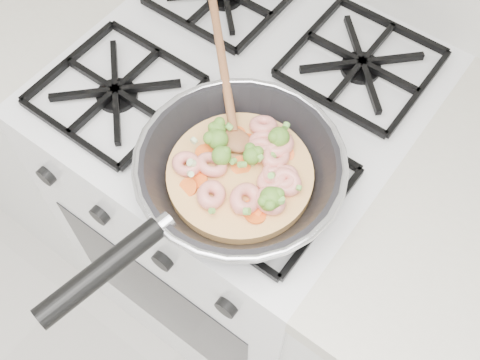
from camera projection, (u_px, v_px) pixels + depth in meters
The scene contains 3 objects.
stove at pixel (240, 204), 1.36m from camera, with size 0.60×0.60×0.92m.
counter_left at pixel (14, 57), 1.61m from camera, with size 1.00×0.60×0.90m.
skillet at pixel (238, 171), 0.82m from camera, with size 0.39×0.57×0.09m.
Camera 1 is at (0.38, 1.18, 1.66)m, focal length 42.59 mm.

